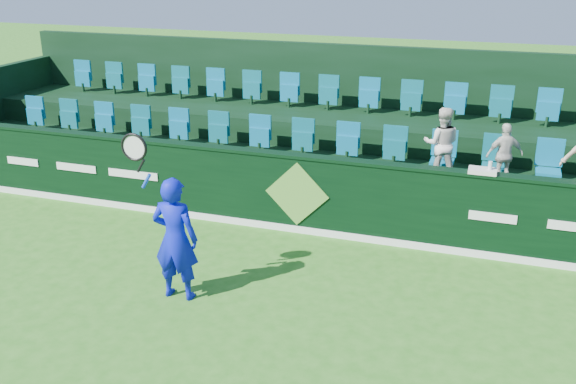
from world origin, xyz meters
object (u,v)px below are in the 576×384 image
(tennis_player, at_px, (175,238))
(spectator_middle, at_px, (505,155))
(spectator_left, at_px, (442,144))
(drinks_bottle, at_px, (490,167))
(towel, at_px, (483,171))

(tennis_player, bearing_deg, spectator_middle, 42.71)
(tennis_player, height_order, spectator_left, tennis_player)
(tennis_player, distance_m, drinks_bottle, 4.73)
(spectator_middle, bearing_deg, tennis_player, 18.05)
(spectator_left, relative_size, drinks_bottle, 6.63)
(towel, height_order, drinks_bottle, drinks_bottle)
(spectator_left, xyz_separation_m, drinks_bottle, (0.82, -1.12, 0.02))
(tennis_player, relative_size, drinks_bottle, 12.65)
(spectator_left, bearing_deg, tennis_player, 43.91)
(spectator_middle, height_order, towel, spectator_middle)
(spectator_left, height_order, towel, spectator_left)
(spectator_left, height_order, drinks_bottle, spectator_left)
(spectator_left, relative_size, towel, 3.03)
(tennis_player, bearing_deg, spectator_left, 50.93)
(tennis_player, xyz_separation_m, drinks_bottle, (3.88, 2.64, 0.56))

